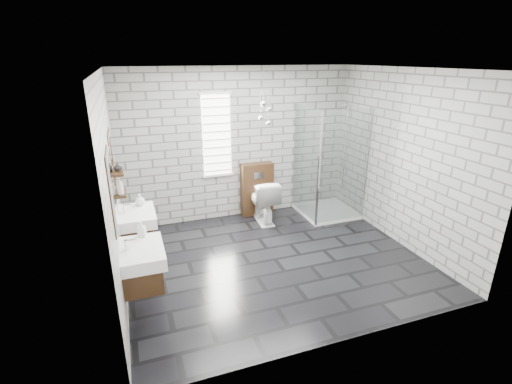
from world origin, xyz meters
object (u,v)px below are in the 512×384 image
shower_enclosure (326,191)px  toilet (263,200)px  vanity_left (139,256)px  vanity_right (134,218)px  cistern_panel (257,189)px

shower_enclosure → toilet: (-1.18, 0.18, -0.10)m
vanity_left → vanity_right: bearing=90.0°
cistern_panel → toilet: (0.00, -0.34, -0.10)m
shower_enclosure → toilet: 1.20m
vanity_right → cistern_panel: 2.55m
cistern_panel → toilet: cistern_panel is taller
vanity_left → cistern_panel: (2.23, 2.30, -0.26)m
cistern_panel → shower_enclosure: 1.29m
vanity_right → cistern_panel: size_ratio=1.57×
shower_enclosure → toilet: size_ratio=2.54×
cistern_panel → shower_enclosure: bearing=-23.6°
vanity_right → shower_enclosure: shower_enclosure is taller
cistern_panel → shower_enclosure: (1.18, -0.52, 0.00)m
vanity_left → cistern_panel: vanity_left is taller
vanity_left → cistern_panel: bearing=46.0°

